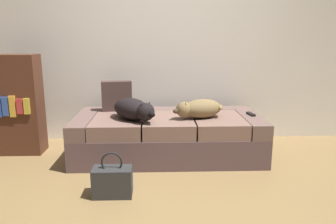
{
  "coord_description": "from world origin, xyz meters",
  "views": [
    {
      "loc": [
        -0.12,
        -2.31,
        1.28
      ],
      "look_at": [
        0.0,
        1.08,
        0.5
      ],
      "focal_mm": 34.92,
      "sensor_mm": 36.0,
      "label": 1
    }
  ],
  "objects_px": {
    "dog_dark": "(134,109)",
    "bookshelf": "(15,105)",
    "throw_pillow": "(117,96)",
    "handbag": "(113,181)",
    "dog_tan": "(199,109)",
    "couch": "(168,136)",
    "tv_remote": "(251,114)"
  },
  "relations": [
    {
      "from": "bookshelf",
      "to": "dog_dark",
      "type": "bearing_deg",
      "value": -14.1
    },
    {
      "from": "dog_tan",
      "to": "throw_pillow",
      "type": "bearing_deg",
      "value": 156.04
    },
    {
      "from": "throw_pillow",
      "to": "handbag",
      "type": "distance_m",
      "value": 1.31
    },
    {
      "from": "handbag",
      "to": "throw_pillow",
      "type": "bearing_deg",
      "value": 94.3
    },
    {
      "from": "dog_dark",
      "to": "handbag",
      "type": "bearing_deg",
      "value": -100.03
    },
    {
      "from": "dog_dark",
      "to": "bookshelf",
      "type": "relative_size",
      "value": 0.51
    },
    {
      "from": "handbag",
      "to": "bookshelf",
      "type": "xyz_separation_m",
      "value": [
        -1.2,
        1.09,
        0.42
      ]
    },
    {
      "from": "couch",
      "to": "dog_dark",
      "type": "distance_m",
      "value": 0.52
    },
    {
      "from": "bookshelf",
      "to": "throw_pillow",
      "type": "bearing_deg",
      "value": 6.02
    },
    {
      "from": "dog_tan",
      "to": "throw_pillow",
      "type": "height_order",
      "value": "throw_pillow"
    },
    {
      "from": "dog_tan",
      "to": "tv_remote",
      "type": "distance_m",
      "value": 0.6
    },
    {
      "from": "dog_tan",
      "to": "handbag",
      "type": "height_order",
      "value": "dog_tan"
    },
    {
      "from": "handbag",
      "to": "bookshelf",
      "type": "bearing_deg",
      "value": 137.71
    },
    {
      "from": "dog_dark",
      "to": "handbag",
      "type": "xyz_separation_m",
      "value": [
        -0.13,
        -0.76,
        -0.44
      ]
    },
    {
      "from": "couch",
      "to": "dog_tan",
      "type": "relative_size",
      "value": 3.54
    },
    {
      "from": "tv_remote",
      "to": "throw_pillow",
      "type": "distance_m",
      "value": 1.52
    },
    {
      "from": "couch",
      "to": "handbag",
      "type": "xyz_separation_m",
      "value": [
        -0.49,
        -0.93,
        -0.1
      ]
    },
    {
      "from": "tv_remote",
      "to": "bookshelf",
      "type": "bearing_deg",
      "value": 167.72
    },
    {
      "from": "handbag",
      "to": "bookshelf",
      "type": "height_order",
      "value": "bookshelf"
    },
    {
      "from": "couch",
      "to": "tv_remote",
      "type": "bearing_deg",
      "value": -0.74
    },
    {
      "from": "bookshelf",
      "to": "couch",
      "type": "bearing_deg",
      "value": -5.29
    },
    {
      "from": "dog_tan",
      "to": "handbag",
      "type": "xyz_separation_m",
      "value": [
        -0.81,
        -0.81,
        -0.43
      ]
    },
    {
      "from": "dog_dark",
      "to": "bookshelf",
      "type": "distance_m",
      "value": 1.37
    },
    {
      "from": "throw_pillow",
      "to": "handbag",
      "type": "bearing_deg",
      "value": -85.7
    },
    {
      "from": "couch",
      "to": "dog_dark",
      "type": "bearing_deg",
      "value": -153.14
    },
    {
      "from": "dog_dark",
      "to": "throw_pillow",
      "type": "bearing_deg",
      "value": 116.44
    },
    {
      "from": "tv_remote",
      "to": "handbag",
      "type": "bearing_deg",
      "value": -154.99
    },
    {
      "from": "dog_tan",
      "to": "tv_remote",
      "type": "bearing_deg",
      "value": 11.01
    },
    {
      "from": "dog_dark",
      "to": "dog_tan",
      "type": "distance_m",
      "value": 0.67
    },
    {
      "from": "handbag",
      "to": "bookshelf",
      "type": "relative_size",
      "value": 0.34
    },
    {
      "from": "dog_dark",
      "to": "dog_tan",
      "type": "xyz_separation_m",
      "value": [
        0.67,
        0.05,
        -0.01
      ]
    },
    {
      "from": "throw_pillow",
      "to": "handbag",
      "type": "height_order",
      "value": "throw_pillow"
    }
  ]
}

